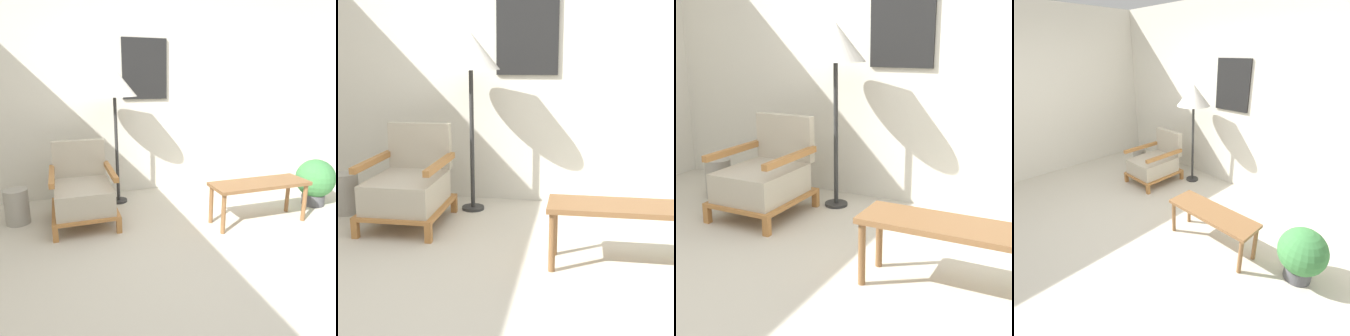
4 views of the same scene
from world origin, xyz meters
The scene contains 6 objects.
ground_plane centered at (0.00, 0.00, 0.00)m, with size 14.00×14.00×0.00m, color beige.
wall_back centered at (0.00, 2.16, 1.35)m, with size 8.00×0.09×2.70m.
armchair centered at (-0.90, 1.34, 0.32)m, with size 0.63×0.77×0.80m.
floor_lamp centered at (-0.46, 1.77, 1.37)m, with size 0.50×0.50×1.56m.
coffee_table centered at (0.79, 0.74, 0.37)m, with size 1.01×0.34×0.43m.
vase centered at (-1.55, 1.49, 0.18)m, with size 0.24×0.24×0.36m, color #9E998E.
Camera 2 is at (0.48, -2.19, 1.34)m, focal length 50.00 mm.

